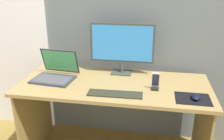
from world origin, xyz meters
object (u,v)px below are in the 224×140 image
at_px(mouse, 196,97).
at_px(monitor, 122,46).
at_px(keyboard_external, 115,94).
at_px(phone_in_dock, 155,84).
at_px(laptop, 55,73).

bearing_deg(mouse, monitor, 151.58).
bearing_deg(mouse, keyboard_external, -171.15).
relative_size(monitor, phone_in_dock, 4.05).
xyz_separation_m(monitor, keyboard_external, (0.01, -0.44, -0.25)).
xyz_separation_m(laptop, keyboard_external, (0.56, -0.22, -0.04)).
distance_m(monitor, phone_in_dock, 0.47).
bearing_deg(laptop, monitor, 21.60).
distance_m(laptop, mouse, 1.16).
xyz_separation_m(monitor, laptop, (-0.55, -0.22, -0.21)).
relative_size(laptop, mouse, 3.66).
height_order(laptop, keyboard_external, laptop).
bearing_deg(monitor, keyboard_external, -88.67).
bearing_deg(laptop, keyboard_external, -21.85).
relative_size(monitor, keyboard_external, 1.37).
height_order(monitor, keyboard_external, monitor).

